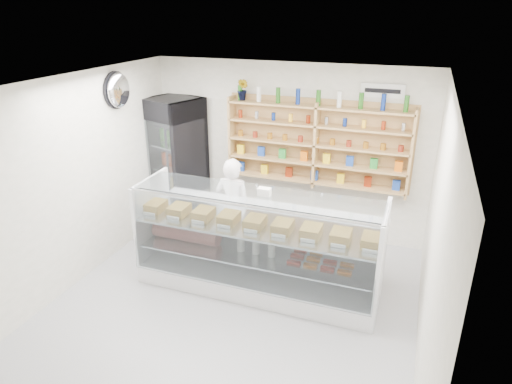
% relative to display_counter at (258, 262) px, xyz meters
% --- Properties ---
extents(room, '(5.00, 5.00, 5.00)m').
position_rel_display_counter_xyz_m(room, '(-0.15, -0.66, 1.02)').
color(room, '#A2A2A7').
rests_on(room, ground).
extents(display_counter, '(3.22, 0.96, 1.40)m').
position_rel_display_counter_xyz_m(display_counter, '(0.00, 0.00, 0.00)').
color(display_counter, white).
rests_on(display_counter, floor).
extents(shop_worker, '(0.58, 0.39, 1.55)m').
position_rel_display_counter_xyz_m(shop_worker, '(-0.65, 0.72, 0.40)').
color(shop_worker, white).
rests_on(shop_worker, floor).
extents(drinks_cooler, '(0.99, 0.98, 2.19)m').
position_rel_display_counter_xyz_m(drinks_cooler, '(-2.00, 1.47, 0.72)').
color(drinks_cooler, black).
rests_on(drinks_cooler, floor).
extents(wall_shelving, '(2.84, 0.28, 1.33)m').
position_rel_display_counter_xyz_m(wall_shelving, '(0.35, 1.68, 1.22)').
color(wall_shelving, tan).
rests_on(wall_shelving, back_wall).
extents(potted_plant, '(0.23, 0.21, 0.34)m').
position_rel_display_counter_xyz_m(potted_plant, '(-0.86, 1.68, 1.99)').
color(potted_plant, '#1E6626').
rests_on(potted_plant, wall_shelving).
extents(security_mirror, '(0.15, 0.50, 0.50)m').
position_rel_display_counter_xyz_m(security_mirror, '(-2.32, 0.54, 2.07)').
color(security_mirror, silver).
rests_on(security_mirror, left_wall).
extents(wall_sign, '(0.62, 0.03, 0.20)m').
position_rel_display_counter_xyz_m(wall_sign, '(1.25, 1.81, 2.07)').
color(wall_sign, white).
rests_on(wall_sign, back_wall).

